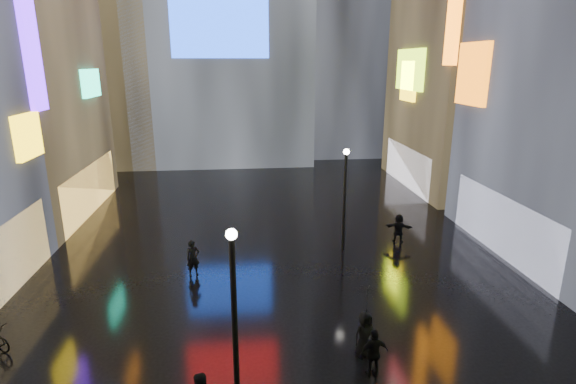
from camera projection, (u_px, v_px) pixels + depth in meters
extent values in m
plane|color=black|center=(272.00, 240.00, 24.09)|extent=(140.00, 140.00, 0.00)
cube|color=#E8B50B|center=(28.00, 136.00, 19.70)|extent=(0.25, 2.24, 1.94)
cube|color=#4B12E8|center=(27.00, 20.00, 19.93)|extent=(0.25, 1.40, 8.00)
cube|color=#FFC659|center=(90.00, 189.00, 28.29)|extent=(0.20, 10.00, 3.00)
cube|color=#17D19A|center=(91.00, 83.00, 28.26)|extent=(0.25, 3.00, 1.71)
cube|color=white|center=(503.00, 226.00, 21.92)|extent=(0.20, 9.00, 3.00)
cube|color=orange|center=(473.00, 74.00, 23.86)|extent=(0.25, 2.99, 3.26)
cube|color=white|center=(407.00, 167.00, 34.33)|extent=(0.20, 9.00, 3.00)
cube|color=#ACE817|center=(410.00, 70.00, 32.62)|extent=(0.25, 4.92, 2.91)
cube|color=#E8B50B|center=(408.00, 81.00, 32.96)|extent=(0.25, 2.63, 2.87)
cube|color=#194CFF|center=(220.00, 26.00, 36.58)|extent=(8.00, 0.20, 5.00)
cube|color=black|center=(97.00, 18.00, 40.07)|extent=(10.00, 10.00, 26.00)
cylinder|color=black|center=(235.00, 324.00, 11.93)|extent=(0.16, 0.16, 5.00)
sphere|color=white|center=(231.00, 234.00, 11.22)|extent=(0.30, 0.30, 0.30)
cylinder|color=black|center=(345.00, 202.00, 22.24)|extent=(0.16, 0.16, 5.00)
sphere|color=white|center=(346.00, 152.00, 21.53)|extent=(0.30, 0.30, 0.30)
imported|color=black|center=(374.00, 353.00, 13.48)|extent=(0.97, 0.52, 1.58)
imported|color=black|center=(365.00, 334.00, 14.43)|extent=(0.88, 0.71, 1.57)
imported|color=black|center=(399.00, 228.00, 23.60)|extent=(1.51, 0.91, 1.55)
imported|color=black|center=(193.00, 258.00, 19.91)|extent=(0.71, 0.61, 1.64)
imported|color=black|center=(367.00, 300.00, 14.09)|extent=(1.35, 1.35, 0.87)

